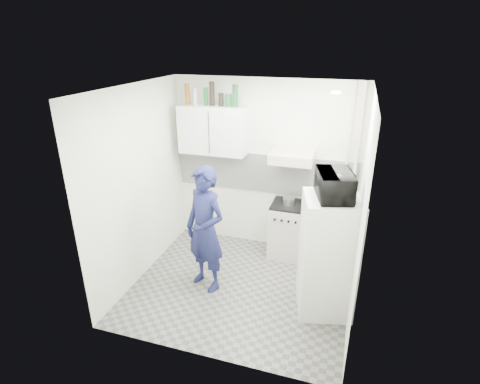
% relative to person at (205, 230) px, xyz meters
% --- Properties ---
extents(floor, '(2.80, 2.80, 0.00)m').
position_rel_person_xyz_m(floor, '(0.44, 0.09, -0.84)').
color(floor, slate).
rests_on(floor, ground).
extents(ceiling, '(2.80, 2.80, 0.00)m').
position_rel_person_xyz_m(ceiling, '(0.44, 0.09, 1.76)').
color(ceiling, white).
rests_on(ceiling, wall_back).
extents(wall_back, '(2.80, 0.00, 2.80)m').
position_rel_person_xyz_m(wall_back, '(0.44, 1.34, 0.46)').
color(wall_back, white).
rests_on(wall_back, floor).
extents(wall_left, '(0.00, 2.60, 2.60)m').
position_rel_person_xyz_m(wall_left, '(-0.96, 0.09, 0.46)').
color(wall_left, white).
rests_on(wall_left, floor).
extents(wall_right, '(0.00, 2.60, 2.60)m').
position_rel_person_xyz_m(wall_right, '(1.84, 0.09, 0.46)').
color(wall_right, white).
rests_on(wall_right, floor).
extents(person, '(0.72, 0.62, 1.68)m').
position_rel_person_xyz_m(person, '(0.00, 0.00, 0.00)').
color(person, '#191D49').
rests_on(person, floor).
extents(stove, '(0.51, 0.51, 0.82)m').
position_rel_person_xyz_m(stove, '(0.88, 1.09, -0.43)').
color(stove, beige).
rests_on(stove, floor).
extents(fridge, '(0.74, 0.74, 1.48)m').
position_rel_person_xyz_m(fridge, '(1.54, 0.00, -0.10)').
color(fridge, white).
rests_on(fridge, floor).
extents(stove_top, '(0.49, 0.49, 0.03)m').
position_rel_person_xyz_m(stove_top, '(0.88, 1.09, -0.01)').
color(stove_top, black).
rests_on(stove_top, stove).
extents(saucepan, '(0.17, 0.17, 0.10)m').
position_rel_person_xyz_m(saucepan, '(0.87, 1.09, 0.06)').
color(saucepan, silver).
rests_on(saucepan, stove_top).
extents(microwave, '(0.62, 0.49, 0.30)m').
position_rel_person_xyz_m(microwave, '(1.54, 0.00, 0.79)').
color(microwave, black).
rests_on(microwave, fridge).
extents(bottle_a, '(0.07, 0.07, 0.29)m').
position_rel_person_xyz_m(bottle_a, '(-0.70, 1.17, 1.51)').
color(bottle_a, brown).
rests_on(bottle_a, upper_cabinet).
extents(bottle_b, '(0.06, 0.06, 0.24)m').
position_rel_person_xyz_m(bottle_b, '(-0.58, 1.17, 1.48)').
color(bottle_b, '#B2B7BC').
rests_on(bottle_b, upper_cabinet).
extents(bottle_c, '(0.06, 0.06, 0.25)m').
position_rel_person_xyz_m(bottle_c, '(-0.41, 1.17, 1.48)').
color(bottle_c, '#144C1E').
rests_on(bottle_c, upper_cabinet).
extents(bottle_d, '(0.08, 0.08, 0.34)m').
position_rel_person_xyz_m(bottle_d, '(-0.32, 1.17, 1.53)').
color(bottle_d, black).
rests_on(bottle_d, upper_cabinet).
extents(canister_a, '(0.07, 0.07, 0.18)m').
position_rel_person_xyz_m(canister_a, '(-0.18, 1.17, 1.45)').
color(canister_a, black).
rests_on(canister_a, upper_cabinet).
extents(canister_b, '(0.09, 0.09, 0.17)m').
position_rel_person_xyz_m(canister_b, '(-0.07, 1.17, 1.44)').
color(canister_b, '#144C1E').
rests_on(canister_b, upper_cabinet).
extents(bottle_e, '(0.08, 0.08, 0.31)m').
position_rel_person_xyz_m(bottle_e, '(0.03, 1.17, 1.51)').
color(bottle_e, '#144C1E').
rests_on(bottle_e, upper_cabinet).
extents(upper_cabinet, '(1.00, 0.35, 0.70)m').
position_rel_person_xyz_m(upper_cabinet, '(-0.31, 1.17, 1.01)').
color(upper_cabinet, white).
rests_on(upper_cabinet, wall_back).
extents(range_hood, '(0.60, 0.50, 0.14)m').
position_rel_person_xyz_m(range_hood, '(0.89, 1.09, 0.73)').
color(range_hood, beige).
rests_on(range_hood, wall_back).
extents(backsplash, '(2.74, 0.03, 0.60)m').
position_rel_person_xyz_m(backsplash, '(0.44, 1.33, 0.36)').
color(backsplash, white).
rests_on(backsplash, wall_back).
extents(pipe_a, '(0.05, 0.05, 2.60)m').
position_rel_person_xyz_m(pipe_a, '(1.74, 1.26, 0.46)').
color(pipe_a, beige).
rests_on(pipe_a, floor).
extents(pipe_b, '(0.04, 0.04, 2.60)m').
position_rel_person_xyz_m(pipe_b, '(1.62, 1.26, 0.46)').
color(pipe_b, beige).
rests_on(pipe_b, floor).
extents(ceiling_spot_fixture, '(0.10, 0.10, 0.02)m').
position_rel_person_xyz_m(ceiling_spot_fixture, '(1.44, 0.29, 1.73)').
color(ceiling_spot_fixture, white).
rests_on(ceiling_spot_fixture, ceiling).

